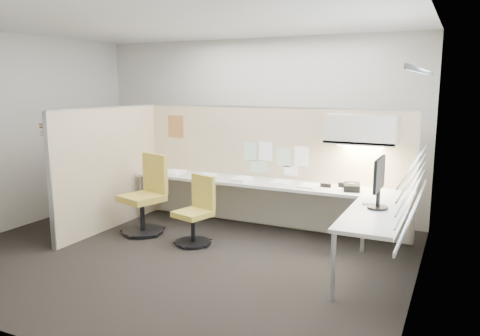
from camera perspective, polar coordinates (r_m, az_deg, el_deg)
The scene contains 27 objects.
floor at distance 6.00m, azimuth -7.36°, elevation -10.29°, with size 5.50×4.50×0.01m, color black.
ceiling at distance 5.67m, azimuth -8.03°, elevation 17.40°, with size 5.50×4.50×0.01m, color white.
wall_back at distance 7.63m, azimuth 1.64°, elevation 5.04°, with size 5.50×0.02×2.80m, color beige.
wall_front at distance 4.00m, azimuth -25.61°, elevation -0.67°, with size 5.50×0.02×2.80m, color beige.
wall_left at distance 7.52m, azimuth -25.53°, elevation 3.98°, with size 0.02×4.50×2.80m, color beige.
wall_right at distance 4.76m, azimuth 21.26°, elevation 1.22°, with size 0.02×4.50×2.80m, color beige.
window_pane at distance 4.74m, azimuth 21.08°, elevation 3.03°, with size 0.01×2.80×1.30m, color #929CAA.
partition_back at distance 6.89m, azimuth 3.60°, elevation 0.07°, with size 4.10×0.06×1.75m, color #CBB38C.
partition_left at distance 7.04m, azimuth -15.60°, elevation -0.09°, with size 0.06×2.20×1.75m, color #CBB38C.
desk at distance 6.38m, azimuth 5.14°, elevation -3.28°, with size 4.00×2.07×0.73m.
overhead_bin at distance 6.23m, azimuth 14.55°, elevation 4.57°, with size 0.90×0.36×0.38m, color beige.
task_light_strip at distance 6.25m, azimuth 14.46°, elevation 2.65°, with size 0.60×0.06×0.02m, color #FFEABF.
pinned_papers at distance 6.81m, azimuth 4.12°, elevation 1.28°, with size 1.01×0.00×0.47m.
poster at distance 7.53m, azimuth -7.85°, elevation 5.03°, with size 0.28×0.00×0.35m, color orange.
chair_left at distance 6.74m, azimuth -11.33°, elevation -3.51°, with size 0.64×0.65×1.10m.
chair_right at distance 6.20m, azimuth -5.34°, elevation -5.46°, with size 0.51×0.53×0.89m.
monitor at distance 5.31m, azimuth 16.59°, elevation -1.38°, with size 0.22×0.54×0.57m.
phone at distance 6.17m, azimuth 13.43°, elevation -2.28°, with size 0.25×0.24×0.12m.
stapler at distance 6.33m, azimuth 10.40°, elevation -2.10°, with size 0.14×0.04×0.05m, color black.
tape_dispenser at distance 6.38m, azimuth 12.39°, elevation -2.04°, with size 0.10×0.06×0.06m, color black.
coat_hook at distance 6.37m, azimuth -21.83°, elevation 3.48°, with size 0.18×0.44×1.32m.
paper_stack_0 at distance 7.29m, azimuth -7.87°, elevation -0.48°, with size 0.23×0.30×0.03m, color white.
paper_stack_1 at distance 7.01m, azimuth -4.19°, elevation -0.88°, with size 0.23×0.30×0.02m, color white.
paper_stack_2 at distance 6.64m, azimuth 0.23°, elevation -1.38°, with size 0.23×0.30×0.05m, color white.
paper_stack_3 at distance 6.58m, azimuth 4.99°, elevation -1.65°, with size 0.23×0.30×0.02m, color white.
paper_stack_4 at distance 6.34m, azimuth 8.34°, elevation -2.13°, with size 0.23×0.30×0.02m, color white.
paper_stack_5 at distance 5.66m, azimuth 15.90°, elevation -3.93°, with size 0.23×0.30×0.02m, color white.
Camera 1 is at (3.09, -4.70, 2.08)m, focal length 35.00 mm.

